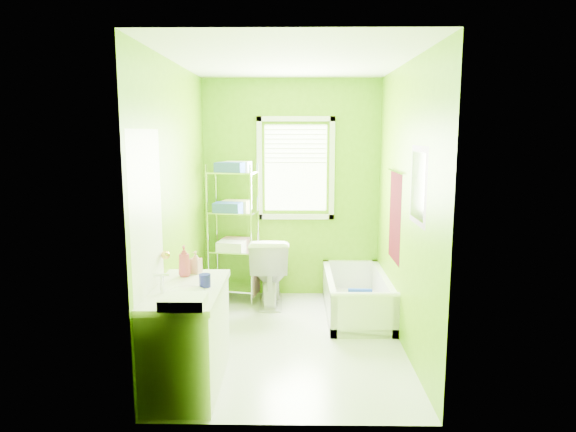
{
  "coord_description": "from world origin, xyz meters",
  "views": [
    {
      "loc": [
        0.04,
        -4.68,
        1.98
      ],
      "look_at": [
        -0.03,
        0.25,
        1.17
      ],
      "focal_mm": 32.0,
      "sensor_mm": 36.0,
      "label": 1
    }
  ],
  "objects_px": {
    "toilet": "(270,270)",
    "wire_shelf_unit": "(234,217)",
    "bathtub": "(357,302)",
    "vanity": "(188,333)"
  },
  "relations": [
    {
      "from": "bathtub",
      "to": "toilet",
      "type": "relative_size",
      "value": 1.77
    },
    {
      "from": "toilet",
      "to": "vanity",
      "type": "relative_size",
      "value": 0.73
    },
    {
      "from": "bathtub",
      "to": "toilet",
      "type": "distance_m",
      "value": 1.06
    },
    {
      "from": "toilet",
      "to": "vanity",
      "type": "distance_m",
      "value": 2.03
    },
    {
      "from": "bathtub",
      "to": "wire_shelf_unit",
      "type": "distance_m",
      "value": 1.69
    },
    {
      "from": "toilet",
      "to": "bathtub",
      "type": "bearing_deg",
      "value": 158.76
    },
    {
      "from": "toilet",
      "to": "wire_shelf_unit",
      "type": "bearing_deg",
      "value": -17.37
    },
    {
      "from": "toilet",
      "to": "wire_shelf_unit",
      "type": "distance_m",
      "value": 0.74
    },
    {
      "from": "vanity",
      "to": "wire_shelf_unit",
      "type": "relative_size",
      "value": 0.67
    },
    {
      "from": "bathtub",
      "to": "toilet",
      "type": "bearing_deg",
      "value": 159.7
    }
  ]
}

